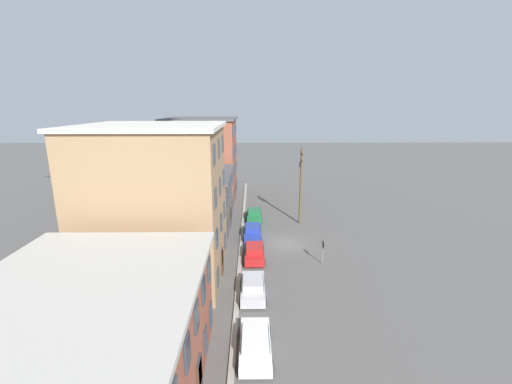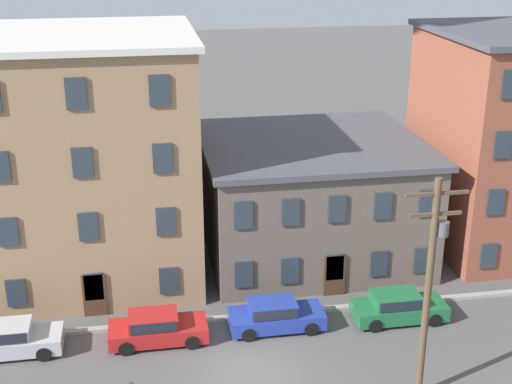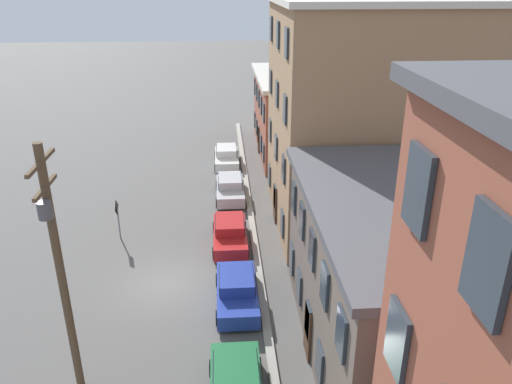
# 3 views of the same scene
# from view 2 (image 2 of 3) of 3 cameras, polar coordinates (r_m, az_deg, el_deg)

# --- Properties ---
(ground_plane) EXTENTS (200.00, 200.00, 0.00)m
(ground_plane) POSITION_cam_2_polar(r_m,az_deg,el_deg) (30.89, -0.51, -14.34)
(ground_plane) COLOR #565451
(kerb_strip) EXTENTS (56.00, 0.36, 0.16)m
(kerb_strip) POSITION_cam_2_polar(r_m,az_deg,el_deg) (34.58, -1.74, -9.98)
(kerb_strip) COLOR #9E998E
(kerb_strip) RESTS_ON ground_plane
(apartment_midblock) EXTENTS (11.14, 10.87, 12.75)m
(apartment_midblock) POSITION_cam_2_polar(r_m,az_deg,el_deg) (37.93, -13.13, 2.81)
(apartment_midblock) COLOR #9E7A56
(apartment_midblock) RESTS_ON ground_plane
(apartment_far) EXTENTS (12.04, 11.06, 6.59)m
(apartment_far) POSITION_cam_2_polar(r_m,az_deg,el_deg) (40.07, 4.36, -0.38)
(apartment_far) COLOR #66564C
(apartment_far) RESTS_ON ground_plane
(car_silver) EXTENTS (4.40, 1.92, 1.43)m
(car_silver) POSITION_cam_2_polar(r_m,az_deg,el_deg) (33.54, -19.15, -11.00)
(car_silver) COLOR #B7B7BC
(car_silver) RESTS_ON ground_plane
(car_red) EXTENTS (4.40, 1.92, 1.43)m
(car_red) POSITION_cam_2_polar(r_m,az_deg,el_deg) (32.83, -7.98, -10.66)
(car_red) COLOR #B21E1E
(car_red) RESTS_ON ground_plane
(car_blue) EXTENTS (4.40, 1.92, 1.43)m
(car_blue) POSITION_cam_2_polar(r_m,az_deg,el_deg) (33.48, 1.53, -9.76)
(car_blue) COLOR #233899
(car_blue) RESTS_ON ground_plane
(car_green) EXTENTS (4.40, 1.92, 1.43)m
(car_green) POSITION_cam_2_polar(r_m,az_deg,el_deg) (34.79, 11.27, -8.93)
(car_green) COLOR #1E6638
(car_green) RESTS_ON ground_plane
(utility_pole) EXTENTS (2.40, 0.44, 9.26)m
(utility_pole) POSITION_cam_2_polar(r_m,az_deg,el_deg) (27.76, 13.76, -6.80)
(utility_pole) COLOR brown
(utility_pole) RESTS_ON ground_plane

